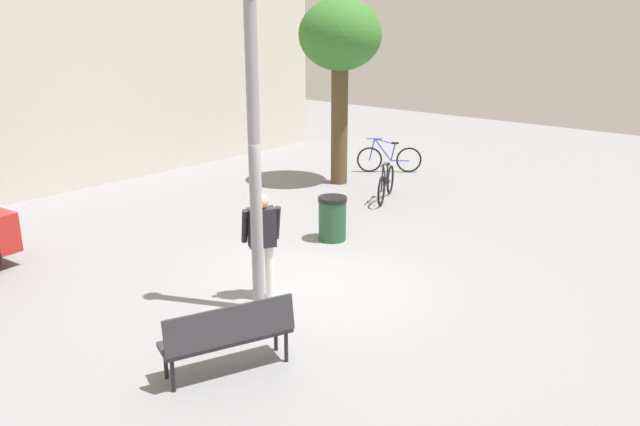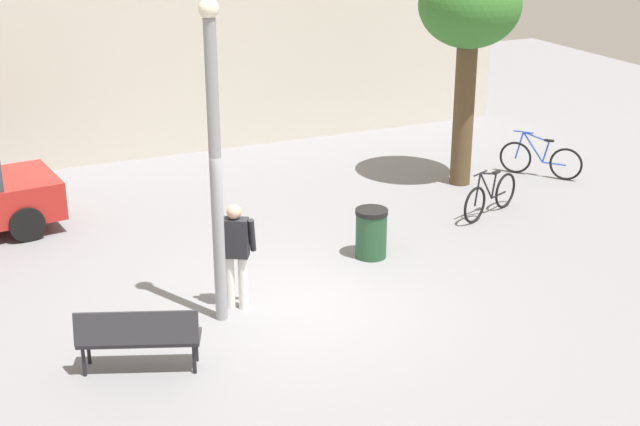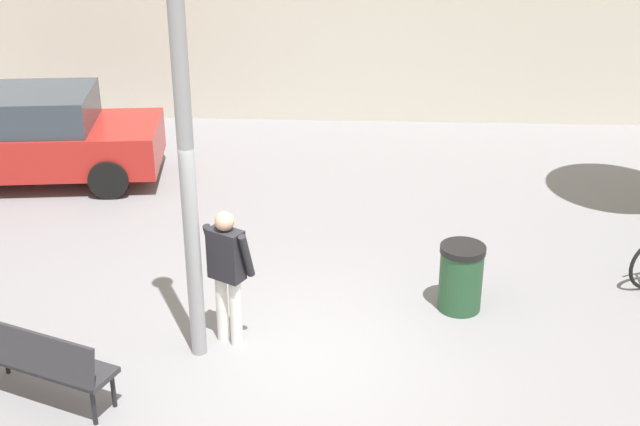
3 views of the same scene
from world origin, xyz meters
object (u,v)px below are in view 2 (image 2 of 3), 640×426
Objects in this scene: lamppost at (215,155)px; park_bench at (138,335)px; plaza_tree at (469,12)px; person_by_lamppost at (235,249)px; trash_bin at (371,233)px; bicycle_black at (490,196)px; bicycle_blue at (540,159)px.

lamppost reaches higher than park_bench.
park_bench is (-1.46, -1.01, -1.99)m from lamppost.
person_by_lamppost is at bearing -150.22° from plaza_tree.
person_by_lamppost is 0.36× the size of plaza_tree.
lamppost is 2.81× the size of park_bench.
trash_bin is (2.75, 0.89, -0.53)m from person_by_lamppost.
person_by_lamppost reaches higher than bicycle_black.
plaza_tree reaches higher than park_bench.
bicycle_blue is at bearing 22.63° from lamppost.
trash_bin is (-3.01, -0.84, 0.05)m from bicycle_black.
lamppost is 7.71m from plaza_tree.
plaza_tree is 3.72m from bicycle_blue.
bicycle_blue is at bearing 33.30° from bicycle_black.
person_by_lamppost is 1.00× the size of bicycle_black.
bicycle_black is (5.76, 1.74, -0.58)m from person_by_lamppost.
trash_bin is (3.07, 1.13, -2.10)m from lamppost.
plaza_tree is 5.36× the size of trash_bin.
lamppost is 3.89m from trash_bin.
lamppost is 2.80× the size of person_by_lamppost.
person_by_lamppost is at bearing -163.23° from bicycle_black.
trash_bin is at bearing -156.02° from bicycle_blue.
bicycle_black is 1.94× the size of trash_bin.
park_bench is at bearing -158.46° from bicycle_black.
bicycle_black is (6.08, 1.97, -2.15)m from lamppost.
bicycle_blue and bicycle_black have the same top height.
plaza_tree is at bearing 30.94° from park_bench.
bicycle_black is at bearing 15.61° from trash_bin.
bicycle_black is at bearing -146.70° from bicycle_blue.
person_by_lamppost reaches higher than bicycle_blue.
person_by_lamppost is 2.94m from trash_bin.
lamppost is at bearing 34.51° from park_bench.
bicycle_blue reaches higher than park_bench.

